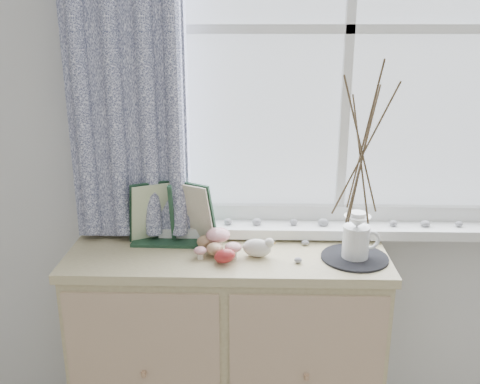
{
  "coord_description": "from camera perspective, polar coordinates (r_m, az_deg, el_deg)",
  "views": [
    {
      "loc": [
        -0.05,
        -0.1,
        1.68
      ],
      "look_at": [
        -0.1,
        1.7,
        1.1
      ],
      "focal_mm": 40.0,
      "sensor_mm": 36.0,
      "label": 1
    }
  ],
  "objects": [
    {
      "name": "crocheted_doily",
      "position": [
        2.01,
        12.13,
        -6.85
      ],
      "size": [
        0.25,
        0.25,
        0.01
      ],
      "primitive_type": "cylinder",
      "color": "black",
      "rests_on": "sideboard"
    },
    {
      "name": "songbird_figurine",
      "position": [
        1.97,
        1.83,
        -5.87
      ],
      "size": [
        0.15,
        0.09,
        0.08
      ],
      "primitive_type": null,
      "rotation": [
        0.0,
        0.0,
        -0.16
      ],
      "color": "silver",
      "rests_on": "sideboard"
    },
    {
      "name": "toadstool_cluster",
      "position": [
        2.0,
        -2.2,
        -5.16
      ],
      "size": [
        0.18,
        0.15,
        0.09
      ],
      "color": "white",
      "rests_on": "sideboard"
    },
    {
      "name": "sideboard_pebbles",
      "position": [
        2.03,
        7.28,
        -6.12
      ],
      "size": [
        0.33,
        0.23,
        0.02
      ],
      "color": "#959497",
      "rests_on": "sideboard"
    },
    {
      "name": "room_shell",
      "position": [
        0.24,
        15.68,
        11.51
      ],
      "size": [
        4.04,
        4.04,
        2.62
      ],
      "color": "silver",
      "rests_on": "ground"
    },
    {
      "name": "botanical_book",
      "position": [
        2.04,
        -7.34,
        -2.44
      ],
      "size": [
        0.38,
        0.14,
        0.26
      ],
      "primitive_type": null,
      "rotation": [
        0.0,
        0.0,
        -0.03
      ],
      "color": "#1C3A27",
      "rests_on": "sideboard"
    },
    {
      "name": "twig_pitcher",
      "position": [
        1.88,
        12.95,
        4.72
      ],
      "size": [
        0.32,
        0.32,
        0.73
      ],
      "rotation": [
        0.0,
        0.0,
        0.26
      ],
      "color": "white",
      "rests_on": "crocheted_doily"
    },
    {
      "name": "sideboard",
      "position": [
        2.24,
        -1.3,
        -16.29
      ],
      "size": [
        1.2,
        0.45,
        0.85
      ],
      "color": "#C5B88A",
      "rests_on": "ground"
    },
    {
      "name": "wooden_eggs",
      "position": [
        1.98,
        -2.7,
        -6.05
      ],
      "size": [
        0.14,
        0.18,
        0.08
      ],
      "color": "tan",
      "rests_on": "sideboard"
    }
  ]
}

